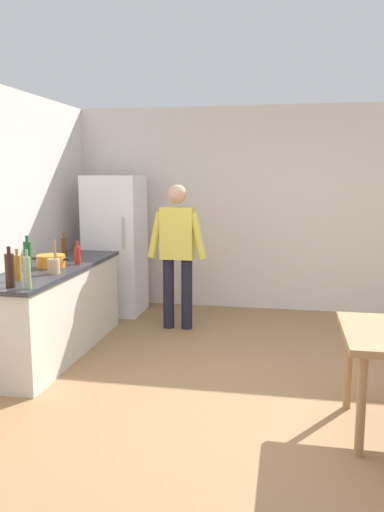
{
  "coord_description": "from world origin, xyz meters",
  "views": [
    {
      "loc": [
        0.29,
        -3.85,
        1.82
      ],
      "look_at": [
        -0.67,
        1.26,
        0.97
      ],
      "focal_mm": 35.51,
      "sensor_mm": 36.0,
      "label": 1
    }
  ],
  "objects": [
    {
      "name": "ground_plane",
      "position": [
        0.0,
        0.0,
        0.0
      ],
      "size": [
        14.0,
        14.0,
        0.0
      ],
      "primitive_type": "plane",
      "color": "#936D47"
    },
    {
      "name": "wall_back",
      "position": [
        0.0,
        3.0,
        1.35
      ],
      "size": [
        6.4,
        0.12,
        2.7
      ],
      "primitive_type": "cube",
      "color": "silver",
      "rests_on": "ground_plane"
    },
    {
      "name": "kitchen_counter",
      "position": [
        -2.0,
        0.8,
        0.45
      ],
      "size": [
        0.64,
        2.2,
        0.9
      ],
      "color": "beige",
      "rests_on": "ground_plane"
    },
    {
      "name": "refrigerator",
      "position": [
        -1.9,
        2.4,
        0.9
      ],
      "size": [
        0.7,
        0.67,
        1.8
      ],
      "color": "white",
      "rests_on": "ground_plane"
    },
    {
      "name": "person",
      "position": [
        -0.95,
        1.85,
        0.98
      ],
      "size": [
        0.7,
        0.22,
        1.7
      ],
      "color": "#1E1E2D",
      "rests_on": "ground_plane"
    },
    {
      "name": "cooking_pot",
      "position": [
        -2.01,
        0.79,
        0.96
      ],
      "size": [
        0.4,
        0.28,
        0.12
      ],
      "color": "orange",
      "rests_on": "kitchen_counter"
    },
    {
      "name": "utensil_jar",
      "position": [
        -1.82,
        0.46,
        0.98
      ],
      "size": [
        0.11,
        0.11,
        0.32
      ],
      "color": "tan",
      "rests_on": "kitchen_counter"
    },
    {
      "name": "bottle_wine_green",
      "position": [
        -2.14,
        0.55,
        1.05
      ],
      "size": [
        0.08,
        0.08,
        0.34
      ],
      "color": "#1E5123",
      "rests_on": "kitchen_counter"
    },
    {
      "name": "bottle_sauce_red",
      "position": [
        -1.81,
        0.98,
        1.0
      ],
      "size": [
        0.06,
        0.06,
        0.24
      ],
      "color": "#B22319",
      "rests_on": "kitchen_counter"
    },
    {
      "name": "bottle_wine_dark",
      "position": [
        -1.91,
        -0.15,
        1.05
      ],
      "size": [
        0.08,
        0.08,
        0.34
      ],
      "color": "black",
      "rests_on": "kitchen_counter"
    },
    {
      "name": "bottle_beer_brown",
      "position": [
        -2.19,
        1.48,
        1.01
      ],
      "size": [
        0.06,
        0.06,
        0.26
      ],
      "color": "#5B3314",
      "rests_on": "kitchen_counter"
    },
    {
      "name": "bottle_vinegar_tall",
      "position": [
        -1.75,
        -0.16,
        1.04
      ],
      "size": [
        0.06,
        0.06,
        0.32
      ],
      "color": "gray",
      "rests_on": "kitchen_counter"
    },
    {
      "name": "bottle_oil_amber",
      "position": [
        -2.0,
        0.12,
        1.02
      ],
      "size": [
        0.06,
        0.06,
        0.28
      ],
      "color": "#996619",
      "rests_on": "kitchen_counter"
    }
  ]
}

